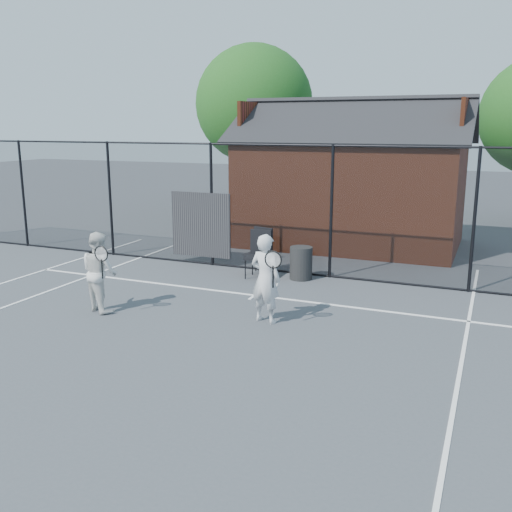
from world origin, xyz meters
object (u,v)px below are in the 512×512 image
at_px(chair_left, 258,252).
at_px(player_front, 265,278).
at_px(chair_right, 257,255).
at_px(clubhouse, 352,189).
at_px(waste_bin, 301,263).
at_px(player_back, 100,272).

bearing_deg(chair_left, player_front, -52.17).
height_order(player_front, chair_right, player_front).
height_order(clubhouse, chair_left, clubhouse).
height_order(player_front, waste_bin, player_front).
relative_size(player_front, chair_right, 1.50).
xyz_separation_m(clubhouse, player_back, (-2.79, -7.99, -0.86)).
bearing_deg(chair_left, player_back, -102.26).
relative_size(player_front, chair_left, 1.49).
bearing_deg(chair_right, waste_bin, 16.66).
height_order(player_front, player_back, player_front).
distance_m(clubhouse, chair_right, 4.92).
bearing_deg(clubhouse, chair_left, -104.15).
height_order(chair_left, chair_right, chair_left).
distance_m(clubhouse, chair_left, 4.66).
relative_size(clubhouse, player_back, 4.34).
relative_size(chair_left, chair_right, 1.01).
xyz_separation_m(chair_right, waste_bin, (0.94, 0.29, -0.16)).
bearing_deg(waste_bin, player_front, -83.46).
bearing_deg(player_back, player_front, 11.09).
bearing_deg(chair_right, chair_left, 110.06).
relative_size(chair_right, waste_bin, 1.42).
height_order(chair_left, waste_bin, chair_left).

